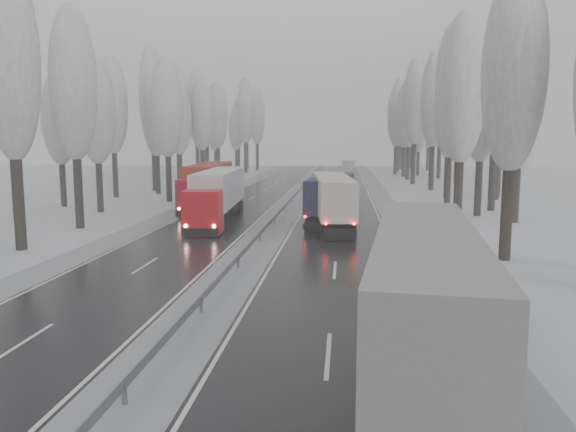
% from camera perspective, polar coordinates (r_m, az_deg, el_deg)
% --- Properties ---
extents(ground, '(260.00, 260.00, 0.00)m').
position_cam_1_polar(ground, '(19.68, -11.79, -13.14)').
color(ground, silver).
rests_on(ground, ground).
extents(carriageway_right, '(7.50, 200.00, 0.03)m').
position_cam_1_polar(carriageway_right, '(48.01, 5.17, -0.56)').
color(carriageway_right, black).
rests_on(carriageway_right, ground).
extents(carriageway_left, '(7.50, 200.00, 0.03)m').
position_cam_1_polar(carriageway_left, '(49.24, -7.14, -0.38)').
color(carriageway_left, black).
rests_on(carriageway_left, ground).
extents(median_slush, '(3.00, 200.00, 0.04)m').
position_cam_1_polar(median_slush, '(48.34, -1.06, -0.47)').
color(median_slush, '#96999D').
rests_on(median_slush, ground).
extents(shoulder_right, '(2.40, 200.00, 0.04)m').
position_cam_1_polar(shoulder_right, '(48.21, 11.06, -0.64)').
color(shoulder_right, '#96999D').
rests_on(shoulder_right, ground).
extents(shoulder_left, '(2.40, 200.00, 0.04)m').
position_cam_1_polar(shoulder_left, '(50.57, -12.62, -0.29)').
color(shoulder_left, '#96999D').
rests_on(shoulder_left, ground).
extents(median_guardrail, '(0.12, 200.00, 0.76)m').
position_cam_1_polar(median_guardrail, '(48.25, -1.07, 0.21)').
color(median_guardrail, slate).
rests_on(median_guardrail, ground).
extents(tree_16, '(3.60, 3.60, 16.53)m').
position_cam_1_polar(tree_16, '(34.65, 21.98, 13.36)').
color(tree_16, black).
rests_on(tree_16, ground).
extents(tree_18, '(3.60, 3.60, 16.58)m').
position_cam_1_polar(tree_18, '(45.54, 17.30, 12.15)').
color(tree_18, black).
rests_on(tree_18, ground).
extents(tree_19, '(3.60, 3.60, 14.57)m').
position_cam_1_polar(tree_19, '(50.66, 22.54, 9.98)').
color(tree_19, black).
rests_on(tree_19, ground).
extents(tree_20, '(3.60, 3.60, 15.71)m').
position_cam_1_polar(tree_20, '(54.15, 19.12, 10.74)').
color(tree_20, black).
rests_on(tree_20, ground).
extents(tree_21, '(3.60, 3.60, 18.62)m').
position_cam_1_polar(tree_21, '(58.68, 20.46, 12.24)').
color(tree_21, black).
rests_on(tree_21, ground).
extents(tree_22, '(3.60, 3.60, 15.86)m').
position_cam_1_polar(tree_22, '(64.19, 16.20, 10.42)').
color(tree_22, black).
rests_on(tree_22, ground).
extents(tree_23, '(3.60, 3.60, 13.55)m').
position_cam_1_polar(tree_23, '(69.39, 20.72, 8.79)').
color(tree_23, black).
rests_on(tree_23, ground).
extents(tree_24, '(3.60, 3.60, 20.49)m').
position_cam_1_polar(tree_24, '(69.87, 16.20, 12.60)').
color(tree_24, black).
rests_on(tree_24, ground).
extents(tree_25, '(3.60, 3.60, 19.44)m').
position_cam_1_polar(tree_25, '(75.20, 20.92, 11.53)').
color(tree_25, black).
rests_on(tree_25, ground).
extents(tree_26, '(3.60, 3.60, 18.78)m').
position_cam_1_polar(tree_26, '(79.82, 14.59, 11.24)').
color(tree_26, black).
rests_on(tree_26, ground).
extents(tree_27, '(3.60, 3.60, 17.62)m').
position_cam_1_polar(tree_27, '(85.04, 19.00, 10.35)').
color(tree_27, black).
rests_on(tree_27, ground).
extents(tree_28, '(3.60, 3.60, 19.62)m').
position_cam_1_polar(tree_28, '(90.26, 12.78, 11.21)').
color(tree_28, black).
rests_on(tree_28, ground).
extents(tree_29, '(3.60, 3.60, 18.11)m').
position_cam_1_polar(tree_29, '(95.28, 16.94, 10.30)').
color(tree_29, black).
rests_on(tree_29, ground).
extents(tree_30, '(3.60, 3.60, 17.86)m').
position_cam_1_polar(tree_30, '(99.89, 12.21, 10.24)').
color(tree_30, black).
rests_on(tree_30, ground).
extents(tree_31, '(3.60, 3.60, 18.58)m').
position_cam_1_polar(tree_31, '(104.67, 15.24, 10.27)').
color(tree_31, black).
rests_on(tree_31, ground).
extents(tree_32, '(3.60, 3.60, 17.33)m').
position_cam_1_polar(tree_32, '(107.35, 11.79, 9.89)').
color(tree_32, black).
rests_on(tree_32, ground).
extents(tree_33, '(3.60, 3.60, 14.33)m').
position_cam_1_polar(tree_33, '(111.62, 13.17, 8.78)').
color(tree_33, black).
rests_on(tree_33, ground).
extents(tree_34, '(3.60, 3.60, 17.63)m').
position_cam_1_polar(tree_34, '(114.34, 10.97, 9.87)').
color(tree_34, black).
rests_on(tree_34, ground).
extents(tree_35, '(3.60, 3.60, 18.25)m').
position_cam_1_polar(tree_35, '(119.47, 15.27, 9.84)').
color(tree_35, black).
rests_on(tree_35, ground).
extents(tree_36, '(3.60, 3.60, 20.23)m').
position_cam_1_polar(tree_36, '(124.32, 11.18, 10.45)').
color(tree_36, black).
rests_on(tree_36, ground).
extents(tree_37, '(3.60, 3.60, 16.37)m').
position_cam_1_polar(tree_37, '(129.01, 14.12, 9.17)').
color(tree_37, black).
rests_on(tree_37, ground).
extents(tree_38, '(3.60, 3.60, 17.97)m').
position_cam_1_polar(tree_38, '(134.93, 11.47, 9.61)').
color(tree_38, black).
rests_on(tree_38, ground).
extents(tree_39, '(3.60, 3.60, 16.19)m').
position_cam_1_polar(tree_39, '(139.17, 12.47, 9.06)').
color(tree_39, black).
rests_on(tree_39, ground).
extents(tree_56, '(3.60, 3.60, 18.12)m').
position_cam_1_polar(tree_56, '(39.26, -26.45, 13.89)').
color(tree_56, black).
rests_on(tree_56, ground).
extents(tree_58, '(3.60, 3.60, 17.21)m').
position_cam_1_polar(tree_58, '(47.12, -21.00, 12.32)').
color(tree_58, black).
rests_on(tree_58, ground).
extents(tree_59, '(3.60, 3.60, 18.41)m').
position_cam_1_polar(tree_59, '(54.39, -26.51, 12.16)').
color(tree_59, black).
rests_on(tree_59, ground).
extents(tree_60, '(3.60, 3.60, 14.84)m').
position_cam_1_polar(tree_60, '(56.83, -18.91, 10.03)').
color(tree_60, black).
rests_on(tree_60, ground).
extents(tree_61, '(3.60, 3.60, 13.95)m').
position_cam_1_polar(tree_61, '(62.93, -22.19, 9.10)').
color(tree_61, black).
rests_on(tree_61, ground).
extents(tree_62, '(3.60, 3.60, 16.04)m').
position_cam_1_polar(tree_62, '(64.39, -12.22, 10.64)').
color(tree_62, black).
rests_on(tree_62, ground).
extents(tree_63, '(3.60, 3.60, 16.88)m').
position_cam_1_polar(tree_63, '(70.91, -17.41, 10.62)').
color(tree_63, black).
rests_on(tree_63, ground).
extents(tree_64, '(3.60, 3.60, 15.42)m').
position_cam_1_polar(tree_64, '(74.25, -13.26, 9.90)').
color(tree_64, black).
rests_on(tree_64, ground).
extents(tree_65, '(3.60, 3.60, 19.48)m').
position_cam_1_polar(tree_65, '(78.75, -13.62, 11.65)').
color(tree_65, black).
rests_on(tree_65, ground).
extents(tree_66, '(3.60, 3.60, 15.23)m').
position_cam_1_polar(tree_66, '(83.38, -11.02, 9.63)').
color(tree_66, black).
rests_on(tree_66, ground).
extents(tree_67, '(3.60, 3.60, 17.09)m').
position_cam_1_polar(tree_67, '(87.66, -11.16, 10.31)').
color(tree_67, black).
rests_on(tree_67, ground).
extents(tree_68, '(3.60, 3.60, 16.65)m').
position_cam_1_polar(tree_68, '(89.51, -8.79, 10.13)').
color(tree_68, black).
rests_on(tree_68, ground).
extents(tree_69, '(3.60, 3.60, 19.35)m').
position_cam_1_polar(tree_69, '(94.74, -11.08, 10.98)').
color(tree_69, black).
rests_on(tree_69, ground).
extents(tree_70, '(3.60, 3.60, 17.09)m').
position_cam_1_polar(tree_70, '(99.25, -7.17, 10.09)').
color(tree_70, black).
rests_on(tree_70, ground).
extents(tree_71, '(3.60, 3.60, 19.61)m').
position_cam_1_polar(tree_71, '(104.34, -9.28, 10.81)').
color(tree_71, black).
rests_on(tree_71, ground).
extents(tree_72, '(3.60, 3.60, 15.11)m').
position_cam_1_polar(tree_72, '(108.89, -7.40, 9.21)').
color(tree_72, black).
rests_on(tree_72, ground).
extents(tree_73, '(3.60, 3.60, 17.22)m').
position_cam_1_polar(tree_73, '(113.50, -8.39, 9.81)').
color(tree_73, black).
rests_on(tree_73, ground).
extents(tree_74, '(3.60, 3.60, 19.68)m').
position_cam_1_polar(tree_74, '(118.79, -4.38, 10.54)').
color(tree_74, black).
rests_on(tree_74, ground).
extents(tree_75, '(3.60, 3.60, 18.60)m').
position_cam_1_polar(tree_75, '(124.57, -8.25, 10.04)').
color(tree_75, black).
rests_on(tree_75, ground).
extents(tree_76, '(3.60, 3.60, 18.55)m').
position_cam_1_polar(tree_76, '(127.85, -3.17, 10.03)').
color(tree_76, black).
rests_on(tree_76, ground).
extents(tree_77, '(3.60, 3.60, 14.32)m').
position_cam_1_polar(tree_77, '(132.68, -5.31, 8.76)').
color(tree_77, black).
rests_on(tree_77, ground).
extents(tree_78, '(3.60, 3.60, 19.55)m').
position_cam_1_polar(tree_78, '(134.95, -4.22, 10.17)').
color(tree_78, black).
rests_on(tree_78, ground).
extents(tree_79, '(3.60, 3.60, 17.07)m').
position_cam_1_polar(tree_79, '(139.32, -5.07, 9.44)').
color(tree_79, black).
rests_on(tree_79, ground).
extents(truck_grey_tarp, '(4.52, 17.41, 4.43)m').
position_cam_1_polar(truck_grey_tarp, '(17.98, 13.62, -6.58)').
color(truck_grey_tarp, '#4A494E').
rests_on(truck_grey_tarp, ground).
extents(truck_blue_box, '(4.35, 15.18, 3.86)m').
position_cam_1_polar(truck_blue_box, '(49.02, 4.62, 2.25)').
color(truck_blue_box, '#201F4F').
rests_on(truck_blue_box, ground).
extents(truck_cream_box, '(4.00, 16.10, 4.09)m').
position_cam_1_polar(truck_cream_box, '(45.34, 4.47, 1.97)').
color(truck_cream_box, beige).
rests_on(truck_cream_box, ground).
extents(box_truck_distant, '(2.41, 7.87, 2.94)m').
position_cam_1_polar(box_truck_distant, '(110.09, 6.13, 4.91)').
color(box_truck_distant, '#AEB0B5').
rests_on(box_truck_distant, ground).
extents(truck_red_white, '(3.69, 16.99, 4.33)m').
position_cam_1_polar(truck_red_white, '(47.79, -7.13, 2.40)').
color(truck_red_white, red).
rests_on(truck_red_white, ground).
extents(truck_red_red, '(3.72, 17.44, 4.44)m').
position_cam_1_polar(truck_red_red, '(57.75, -8.20, 3.37)').
color(truck_red_red, '#A70920').
rests_on(truck_red_red, ground).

